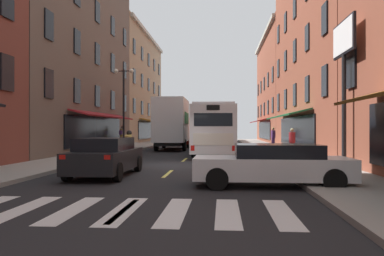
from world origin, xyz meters
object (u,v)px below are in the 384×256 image
(box_truck, at_px, (173,124))
(sedan_mid, at_px, (106,156))
(motorcycle_rider, at_px, (129,150))
(bicycle_near, at_px, (103,150))
(pedestrian_near, at_px, (122,136))
(sedan_far, at_px, (184,137))
(billboard_sign, at_px, (344,58))
(transit_bus, at_px, (215,129))
(street_lamp_twin, at_px, (124,106))
(pedestrian_mid, at_px, (292,142))
(pedestrian_far, at_px, (273,137))
(sedan_near, at_px, (273,164))

(box_truck, relative_size, sedan_mid, 1.70)
(motorcycle_rider, relative_size, bicycle_near, 1.23)
(sedan_mid, height_order, pedestrian_near, pedestrian_near)
(sedan_far, bearing_deg, sedan_mid, -89.77)
(billboard_sign, distance_m, transit_bus, 11.62)
(billboard_sign, xyz_separation_m, street_lamp_twin, (-11.92, 10.31, -1.28))
(pedestrian_mid, relative_size, pedestrian_far, 0.96)
(sedan_mid, bearing_deg, billboard_sign, 14.23)
(sedan_near, distance_m, pedestrian_far, 20.48)
(pedestrian_far, bearing_deg, box_truck, -122.34)
(sedan_mid, relative_size, motorcycle_rider, 2.15)
(pedestrian_near, bearing_deg, box_truck, 1.52)
(sedan_far, bearing_deg, street_lamp_twin, -98.88)
(pedestrian_near, bearing_deg, bicycle_near, -61.65)
(sedan_near, bearing_deg, sedan_mid, 160.58)
(motorcycle_rider, bearing_deg, sedan_near, -47.97)
(billboard_sign, distance_m, sedan_mid, 10.28)
(street_lamp_twin, bearing_deg, motorcycle_rider, -73.24)
(pedestrian_near, bearing_deg, transit_bus, -19.57)
(motorcycle_rider, xyz_separation_m, pedestrian_far, (8.80, 13.56, 0.30))
(transit_bus, bearing_deg, bicycle_near, -146.19)
(transit_bus, xyz_separation_m, motorcycle_rider, (-4.04, -7.44, -0.98))
(billboard_sign, xyz_separation_m, transit_bus, (-5.48, 9.81, -2.95))
(pedestrian_near, xyz_separation_m, pedestrian_far, (12.93, -0.41, -0.10))
(billboard_sign, relative_size, sedan_far, 1.28)
(sedan_near, bearing_deg, pedestrian_near, 116.23)
(street_lamp_twin, bearing_deg, pedestrian_mid, -19.34)
(billboard_sign, distance_m, sedan_far, 28.74)
(pedestrian_near, bearing_deg, pedestrian_far, 17.22)
(billboard_sign, distance_m, pedestrian_far, 16.35)
(transit_bus, xyz_separation_m, pedestrian_mid, (4.58, -3.36, -0.72))
(pedestrian_near, height_order, pedestrian_mid, pedestrian_near)
(box_truck, bearing_deg, pedestrian_far, 7.24)
(pedestrian_far, bearing_deg, transit_bus, -77.46)
(sedan_far, bearing_deg, pedestrian_far, -51.92)
(pedestrian_far, bearing_deg, motorcycle_rider, -72.56)
(transit_bus, bearing_deg, sedan_near, -81.86)
(sedan_mid, distance_m, pedestrian_far, 20.14)
(box_truck, bearing_deg, pedestrian_near, 162.50)
(box_truck, distance_m, motorcycle_rider, 12.59)
(sedan_mid, relative_size, sedan_far, 0.95)
(box_truck, distance_m, bicycle_near, 9.90)
(pedestrian_near, bearing_deg, street_lamp_twin, -54.90)
(billboard_sign, height_order, motorcycle_rider, billboard_sign)
(sedan_near, bearing_deg, motorcycle_rider, 132.03)
(transit_bus, bearing_deg, box_truck, 124.99)
(billboard_sign, height_order, pedestrian_near, billboard_sign)
(sedan_near, xyz_separation_m, bicycle_near, (-8.42, 9.89, -0.16))
(billboard_sign, bearing_deg, street_lamp_twin, 139.12)
(motorcycle_rider, height_order, pedestrian_mid, pedestrian_mid)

